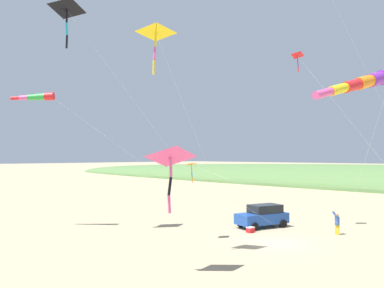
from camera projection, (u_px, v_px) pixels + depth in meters
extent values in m
plane|color=tan|center=(275.00, 243.00, 25.78)|extent=(600.00, 600.00, 0.00)
cube|color=#1E479E|center=(262.00, 218.00, 31.40)|extent=(4.65, 3.02, 0.84)
cube|color=black|center=(265.00, 209.00, 31.59)|extent=(2.94, 2.31, 0.68)
cylinder|color=black|center=(254.00, 227.00, 29.88)|extent=(0.70, 0.40, 0.66)
cylinder|color=black|center=(241.00, 223.00, 31.50)|extent=(0.70, 0.40, 0.66)
cylinder|color=black|center=(283.00, 224.00, 31.26)|extent=(0.70, 0.40, 0.66)
cylinder|color=black|center=(268.00, 220.00, 32.89)|extent=(0.70, 0.40, 0.66)
cube|color=red|center=(250.00, 230.00, 29.29)|extent=(0.60, 0.40, 0.36)
cube|color=white|center=(250.00, 227.00, 29.30)|extent=(0.62, 0.42, 0.06)
cube|color=gold|center=(337.00, 230.00, 28.44)|extent=(0.21, 0.31, 0.74)
cylinder|color=#335199|center=(337.00, 221.00, 28.47)|extent=(0.41, 0.41, 0.61)
sphere|color=#A37551|center=(337.00, 215.00, 28.48)|extent=(0.23, 0.23, 0.23)
cylinder|color=#335199|center=(335.00, 215.00, 28.43)|extent=(0.18, 0.38, 0.46)
cylinder|color=#335199|center=(335.00, 214.00, 28.69)|extent=(0.18, 0.38, 0.46)
pyramid|color=orange|center=(191.00, 164.00, 26.80)|extent=(0.94, 0.63, 0.20)
cylinder|color=black|center=(191.00, 164.00, 26.79)|extent=(0.05, 0.82, 0.15)
cylinder|color=orange|center=(192.00, 168.00, 26.79)|extent=(0.11, 0.10, 0.42)
cylinder|color=blue|center=(192.00, 174.00, 26.78)|extent=(0.10, 0.07, 0.42)
cylinder|color=orange|center=(192.00, 180.00, 26.79)|extent=(0.11, 0.09, 0.42)
cylinder|color=white|center=(295.00, 206.00, 24.80)|extent=(6.76, 12.25, 5.26)
pyramid|color=yellow|center=(156.00, 31.00, 22.39)|extent=(2.11, 2.00, 0.64)
cylinder|color=black|center=(156.00, 33.00, 22.34)|extent=(0.93, 1.19, 0.64)
cylinder|color=yellow|center=(156.00, 41.00, 22.29)|extent=(0.24, 0.20, 0.81)
cylinder|color=#EF4C93|center=(155.00, 54.00, 22.18)|extent=(0.23, 0.14, 0.81)
cylinder|color=yellow|center=(154.00, 67.00, 22.14)|extent=(0.17, 0.21, 0.81)
cylinder|color=white|center=(200.00, 147.00, 26.31)|extent=(9.69, 2.14, 13.03)
cylinder|color=purple|center=(375.00, 79.00, 17.71)|extent=(1.31, 0.75, 0.89)
cylinder|color=orange|center=(364.00, 82.00, 17.01)|extent=(1.28, 0.67, 0.81)
cylinder|color=red|center=(352.00, 86.00, 16.30)|extent=(1.25, 0.59, 0.74)
cylinder|color=yellow|center=(338.00, 89.00, 15.60)|extent=(1.23, 0.52, 0.66)
cylinder|color=#EF4C93|center=(323.00, 93.00, 14.90)|extent=(1.20, 0.44, 0.59)
cylinder|color=white|center=(361.00, 173.00, 23.16)|extent=(7.14, 5.77, 9.66)
pyramid|color=red|center=(297.00, 55.00, 30.97)|extent=(1.15, 0.92, 0.43)
cylinder|color=black|center=(297.00, 55.00, 30.94)|extent=(0.29, 0.74, 0.48)
cylinder|color=red|center=(297.00, 59.00, 30.91)|extent=(0.11, 0.13, 0.45)
cylinder|color=purple|center=(298.00, 64.00, 30.86)|extent=(0.10, 0.14, 0.46)
cylinder|color=red|center=(298.00, 69.00, 30.81)|extent=(0.10, 0.11, 0.45)
cylinder|color=white|center=(366.00, 141.00, 28.08)|extent=(2.26, 9.76, 14.00)
pyramid|color=#EF4C93|center=(170.00, 155.00, 19.12)|extent=(2.33, 1.90, 0.94)
cylinder|color=black|center=(171.00, 157.00, 19.05)|extent=(0.61, 1.40, 1.05)
cylinder|color=#EF4C93|center=(171.00, 168.00, 19.08)|extent=(0.26, 0.25, 0.92)
cylinder|color=black|center=(170.00, 186.00, 19.10)|extent=(0.27, 0.28, 0.92)
cylinder|color=#EF4C93|center=(169.00, 204.00, 19.13)|extent=(0.29, 0.23, 0.92)
cylinder|color=white|center=(240.00, 203.00, 24.45)|extent=(13.60, 1.89, 5.74)
cylinder|color=red|center=(49.00, 96.00, 30.92)|extent=(0.96, 0.96, 0.66)
cylinder|color=green|center=(41.00, 97.00, 30.94)|extent=(0.89, 0.90, 0.58)
cylinder|color=green|center=(32.00, 97.00, 30.97)|extent=(0.83, 0.84, 0.49)
cylinder|color=#EF4C93|center=(24.00, 98.00, 30.99)|extent=(0.76, 0.78, 0.40)
cylinder|color=red|center=(15.00, 98.00, 31.01)|extent=(0.69, 0.72, 0.32)
cylinder|color=white|center=(143.00, 164.00, 29.88)|extent=(9.14, 11.64, 10.56)
pyramid|color=black|center=(67.00, 8.00, 29.32)|extent=(2.36, 1.61, 1.04)
cylinder|color=black|center=(67.00, 9.00, 29.25)|extent=(0.25, 1.61, 1.16)
cylinder|color=black|center=(67.00, 17.00, 29.19)|extent=(0.26, 0.29, 1.00)
cylinder|color=#1EB7C6|center=(67.00, 29.00, 29.08)|extent=(0.17, 0.25, 1.00)
cylinder|color=black|center=(67.00, 42.00, 29.02)|extent=(0.24, 0.24, 0.99)
cylinder|color=white|center=(149.00, 121.00, 29.35)|extent=(9.37, 8.40, 17.05)
cylinder|color=white|center=(376.00, 90.00, 23.89)|extent=(11.10, 5.45, 19.99)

